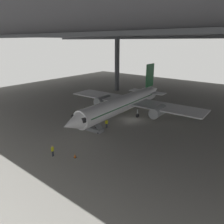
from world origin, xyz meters
The scene contains 8 objects.
ground_plane centered at (0.00, 0.00, 0.00)m, with size 110.00×110.00×0.00m, color gray.
hangar_structure centered at (-0.05, 13.75, 17.83)m, with size 121.00×99.00×18.46m.
airplane_main centered at (-1.51, 0.00, 3.29)m, with size 32.13×33.34×10.59m.
boarding_stairs centered at (-1.66, -9.31, 0.72)m, with size 4.07×1.65×4.47m.
crew_worker_near_nose centered at (0.16, -19.88, 0.97)m, with size 0.32×0.53×1.70m.
crew_worker_by_stairs centered at (-0.68, -6.82, 0.97)m, with size 0.39×0.46×1.70m.
traffic_cone_orange centered at (2.95, -18.17, 0.29)m, with size 0.36×0.36×0.60m.
baggage_tug centered at (-6.15, 5.57, 0.53)m, with size 1.43×2.28×0.90m.
Camera 1 is at (24.10, -36.12, 15.85)m, focal length 34.59 mm.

